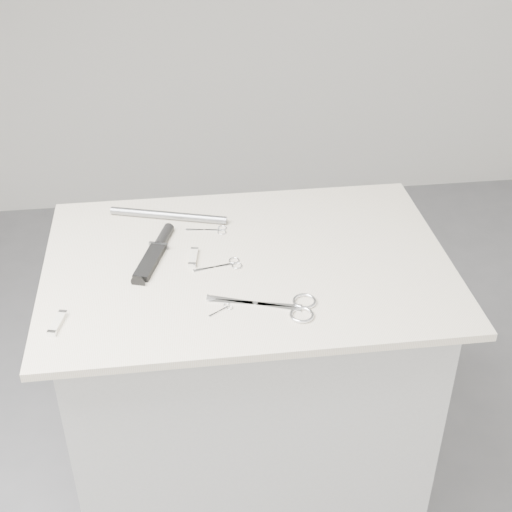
{
  "coord_description": "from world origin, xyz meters",
  "views": [
    {
      "loc": [
        -0.17,
        -1.45,
        1.9
      ],
      "look_at": [
        0.02,
        0.02,
        0.92
      ],
      "focal_mm": 50.0,
      "sensor_mm": 36.0,
      "label": 1
    }
  ],
  "objects": [
    {
      "name": "large_shears",
      "position": [
        0.06,
        -0.2,
        0.92
      ],
      "size": [
        0.25,
        0.13,
        0.01
      ],
      "rotation": [
        0.0,
        0.0,
        -0.3
      ],
      "color": "white",
      "rests_on": "display_board"
    },
    {
      "name": "tiny_scissors",
      "position": [
        -0.08,
        -0.19,
        0.92
      ],
      "size": [
        0.06,
        0.05,
        0.0
      ],
      "rotation": [
        0.0,
        0.0,
        0.59
      ],
      "color": "white",
      "rests_on": "display_board"
    },
    {
      "name": "sheathed_knife",
      "position": [
        -0.22,
        0.06,
        0.93
      ],
      "size": [
        0.11,
        0.24,
        0.03
      ],
      "rotation": [
        0.0,
        0.0,
        1.25
      ],
      "color": "black",
      "rests_on": "display_board"
    },
    {
      "name": "plinth",
      "position": [
        0.0,
        0.0,
        0.45
      ],
      "size": [
        0.9,
        0.6,
        0.9
      ],
      "primitive_type": "cube",
      "color": "#B6B6B3",
      "rests_on": "ground"
    },
    {
      "name": "pocket_knife_a",
      "position": [
        -0.44,
        -0.2,
        0.92
      ],
      "size": [
        0.04,
        0.08,
        0.01
      ],
      "rotation": [
        0.0,
        0.0,
        1.32
      ],
      "color": "beige",
      "rests_on": "display_board"
    },
    {
      "name": "ground",
      "position": [
        0.0,
        0.0,
        -0.01
      ],
      "size": [
        4.0,
        4.0,
        0.01
      ],
      "primitive_type": "cube",
      "color": "slate",
      "rests_on": "ground"
    },
    {
      "name": "metal_rail",
      "position": [
        -0.19,
        0.23,
        0.93
      ],
      "size": [
        0.31,
        0.12,
        0.02
      ],
      "primitive_type": "cylinder",
      "rotation": [
        0.0,
        1.57,
        -0.3
      ],
      "color": "gray",
      "rests_on": "display_board"
    },
    {
      "name": "display_board",
      "position": [
        0.0,
        0.0,
        0.91
      ],
      "size": [
        1.0,
        0.7,
        0.02
      ],
      "primitive_type": "cube",
      "color": "beige",
      "rests_on": "plinth"
    },
    {
      "name": "pocket_knife_b",
      "position": [
        -0.13,
        0.02,
        0.92
      ],
      "size": [
        0.03,
        0.08,
        0.01
      ],
      "rotation": [
        0.0,
        0.0,
        1.42
      ],
      "color": "beige",
      "rests_on": "display_board"
    },
    {
      "name": "embroidery_scissors_b",
      "position": [
        -0.07,
        0.15,
        0.92
      ],
      "size": [
        0.11,
        0.05,
        0.0
      ],
      "rotation": [
        0.0,
        0.0,
        -0.14
      ],
      "color": "white",
      "rests_on": "display_board"
    },
    {
      "name": "embroidery_scissors_a",
      "position": [
        -0.05,
        -0.01,
        0.92
      ],
      "size": [
        0.12,
        0.05,
        0.0
      ],
      "rotation": [
        0.0,
        0.0,
        0.19
      ],
      "color": "white",
      "rests_on": "display_board"
    }
  ]
}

